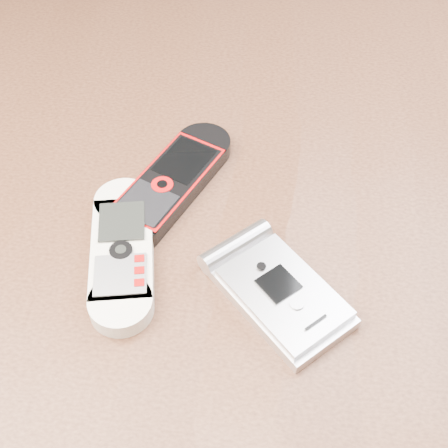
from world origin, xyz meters
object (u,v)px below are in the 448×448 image
Objects in this scene: nokia_black_red at (169,184)px; motorola_razr at (280,293)px; nokia_white at (122,251)px; table at (219,302)px.

motorola_razr is at bearing -21.21° from nokia_black_red.
motorola_razr is (0.12, -0.03, 0.00)m from nokia_white.
nokia_black_red reaches higher than table.
motorola_razr reaches higher than nokia_black_red.
nokia_white is 1.22× the size of motorola_razr.
nokia_white is at bearing 124.87° from motorola_razr.
motorola_razr is at bearing -22.90° from nokia_white.
nokia_black_red is 0.14m from motorola_razr.
nokia_white is at bearing -155.19° from table.
nokia_white is 0.91× the size of nokia_black_red.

